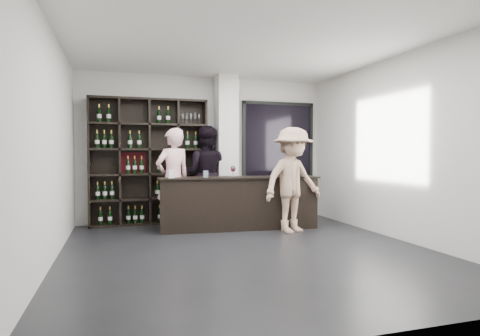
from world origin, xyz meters
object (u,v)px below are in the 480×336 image
object	(u,v)px
wine_shelf	(149,162)
taster_pink	(173,179)
taster_black	(205,175)
customer	(293,180)
tasting_counter	(239,203)

from	to	relation	value
wine_shelf	taster_pink	bearing A→B (deg)	-63.46
wine_shelf	taster_pink	world-z (taller)	wine_shelf
wine_shelf	taster_pink	distance (m)	0.85
taster_black	taster_pink	bearing A→B (deg)	60.21
taster_black	customer	size ratio (longest dim) A/B	1.05
taster_black	customer	xyz separation A→B (m)	(1.25, -1.35, -0.04)
wine_shelf	customer	size ratio (longest dim) A/B	1.33
tasting_counter	customer	distance (m)	1.06
wine_shelf	taster_black	size ratio (longest dim) A/B	1.27
tasting_counter	customer	size ratio (longest dim) A/B	1.59
wine_shelf	taster_black	distance (m)	1.09
wine_shelf	taster_black	world-z (taller)	wine_shelf
tasting_counter	taster_black	xyz separation A→B (m)	(-0.45, 0.81, 0.47)
tasting_counter	customer	world-z (taller)	customer
tasting_counter	customer	bearing A→B (deg)	-29.40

